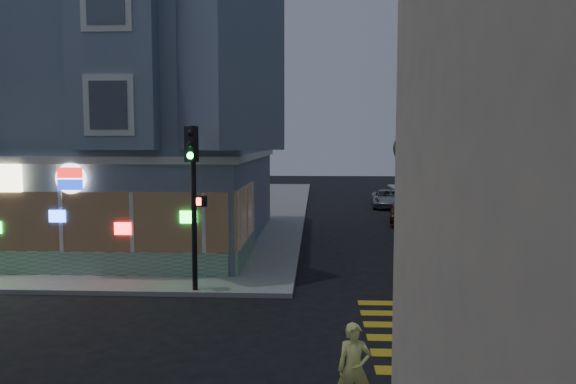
# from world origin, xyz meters

# --- Properties ---
(ground) EXTENTS (120.00, 120.00, 0.00)m
(ground) POSITION_xyz_m (0.00, 0.00, 0.00)
(ground) COLOR black
(ground) RESTS_ON ground
(sidewalk_nw) EXTENTS (33.00, 42.00, 0.15)m
(sidewalk_nw) POSITION_xyz_m (-13.50, 23.00, 0.07)
(sidewalk_nw) COLOR gray
(sidewalk_nw) RESTS_ON ground
(corner_building) EXTENTS (14.60, 14.60, 11.40)m
(corner_building) POSITION_xyz_m (-6.00, 10.98, 5.82)
(corner_building) COLOR gray
(corner_building) RESTS_ON sidewalk_nw
(row_house_c) EXTENTS (12.00, 8.60, 9.00)m
(row_house_c) POSITION_xyz_m (19.50, 25.00, 4.65)
(row_house_c) COLOR tan
(row_house_c) RESTS_ON sidewalk_ne
(row_house_d) EXTENTS (12.00, 8.60, 10.50)m
(row_house_d) POSITION_xyz_m (19.50, 34.00, 5.40)
(row_house_d) COLOR #AEAABC
(row_house_d) RESTS_ON sidewalk_ne
(utility_pole) EXTENTS (2.20, 0.30, 9.00)m
(utility_pole) POSITION_xyz_m (12.00, 24.00, 4.80)
(utility_pole) COLOR #4C3826
(utility_pole) RESTS_ON sidewalk_ne
(street_tree_near) EXTENTS (3.00, 3.00, 5.30)m
(street_tree_near) POSITION_xyz_m (12.20, 30.00, 3.94)
(street_tree_near) COLOR #4C3826
(street_tree_near) RESTS_ON sidewalk_ne
(street_tree_far) EXTENTS (3.00, 3.00, 5.30)m
(street_tree_far) POSITION_xyz_m (12.20, 38.00, 3.94)
(street_tree_far) COLOR #4C3826
(street_tree_far) RESTS_ON sidewalk_ne
(running_child) EXTENTS (0.59, 0.40, 1.56)m
(running_child) POSITION_xyz_m (4.35, -4.91, 0.78)
(running_child) COLOR #E9EE79
(running_child) RESTS_ON ground
(pedestrian_a) EXTENTS (1.01, 0.87, 1.79)m
(pedestrian_a) POSITION_xyz_m (13.00, 18.61, 1.05)
(pedestrian_a) COLOR black
(pedestrian_a) RESTS_ON sidewalk_ne
(pedestrian_b) EXTENTS (1.12, 0.60, 1.81)m
(pedestrian_b) POSITION_xyz_m (13.00, 14.64, 1.06)
(pedestrian_b) COLOR black
(pedestrian_b) RESTS_ON sidewalk_ne
(parked_car_a) EXTENTS (1.76, 4.16, 1.40)m
(parked_car_a) POSITION_xyz_m (10.70, 6.00, 0.70)
(parked_car_a) COLOR #B6B9BE
(parked_car_a) RESTS_ON ground
(parked_car_b) EXTENTS (1.77, 4.50, 1.46)m
(parked_car_b) POSITION_xyz_m (8.67, 12.07, 0.73)
(parked_car_b) COLOR #3A3C3F
(parked_car_b) RESTS_ON ground
(parked_car_c) EXTENTS (2.61, 5.13, 1.43)m
(parked_car_c) POSITION_xyz_m (8.84, 17.47, 0.71)
(parked_car_c) COLOR #501B12
(parked_car_c) RESTS_ON ground
(parked_car_d) EXTENTS (2.33, 4.54, 1.23)m
(parked_car_d) POSITION_xyz_m (8.60, 25.02, 0.61)
(parked_car_d) COLOR #989FA2
(parked_car_d) RESTS_ON ground
(traffic_signal) EXTENTS (0.63, 0.55, 4.94)m
(traffic_signal) POSITION_xyz_m (0.05, 2.18, 3.49)
(traffic_signal) COLOR black
(traffic_signal) RESTS_ON sidewalk_nw
(fire_hydrant) EXTENTS (0.44, 0.25, 0.76)m
(fire_hydrant) POSITION_xyz_m (11.70, 9.90, 0.55)
(fire_hydrant) COLOR silver
(fire_hydrant) RESTS_ON sidewalk_ne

